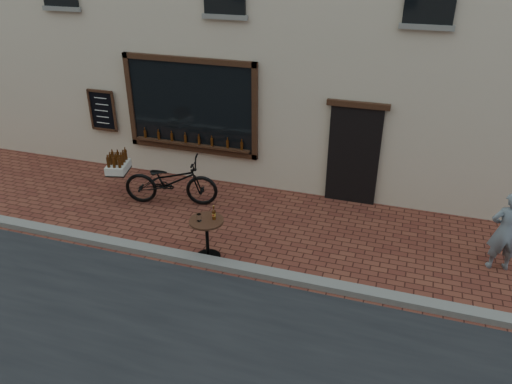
% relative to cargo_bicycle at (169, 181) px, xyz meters
% --- Properties ---
extents(ground, '(90.00, 90.00, 0.00)m').
position_rel_cargo_bicycle_xyz_m(ground, '(1.90, -2.11, -0.56)').
color(ground, '#59251C').
rests_on(ground, ground).
extents(kerb, '(90.00, 0.25, 0.12)m').
position_rel_cargo_bicycle_xyz_m(kerb, '(1.90, -1.91, -0.50)').
color(kerb, slate).
rests_on(kerb, ground).
extents(cargo_bicycle, '(2.47, 1.20, 1.16)m').
position_rel_cargo_bicycle_xyz_m(cargo_bicycle, '(0.00, 0.00, 0.00)').
color(cargo_bicycle, black).
rests_on(cargo_bicycle, ground).
extents(bistro_table, '(0.64, 0.64, 1.09)m').
position_rel_cargo_bicycle_xyz_m(bistro_table, '(1.63, -1.70, 0.03)').
color(bistro_table, black).
rests_on(bistro_table, ground).
extents(pedestrian, '(0.63, 0.48, 1.54)m').
position_rel_cargo_bicycle_xyz_m(pedestrian, '(6.73, -0.37, 0.21)').
color(pedestrian, slate).
rests_on(pedestrian, ground).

